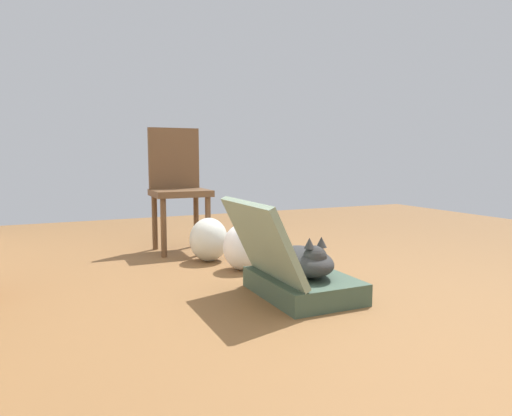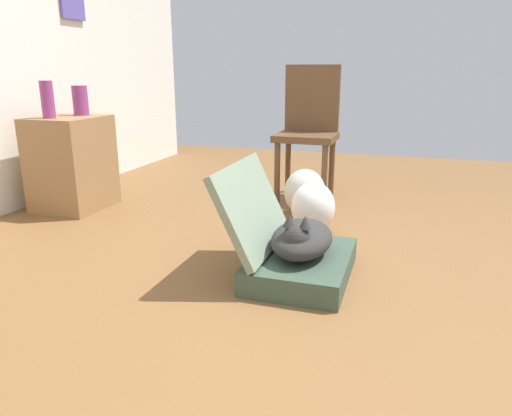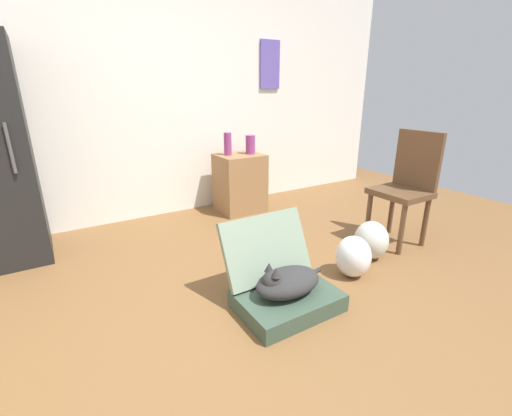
{
  "view_description": "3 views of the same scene",
  "coord_description": "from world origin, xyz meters",
  "views": [
    {
      "loc": [
        -1.84,
        1.28,
        0.76
      ],
      "look_at": [
        0.27,
        0.31,
        0.5
      ],
      "focal_mm": 31.68,
      "sensor_mm": 36.0,
      "label": 1
    },
    {
      "loc": [
        -1.84,
        -0.41,
        0.96
      ],
      "look_at": [
        0.19,
        0.25,
        0.34
      ],
      "focal_mm": 33.51,
      "sensor_mm": 36.0,
      "label": 2
    },
    {
      "loc": [
        -0.9,
        -1.44,
        1.33
      ],
      "look_at": [
        0.41,
        0.68,
        0.46
      ],
      "focal_mm": 24.03,
      "sensor_mm": 36.0,
      "label": 3
    }
  ],
  "objects": [
    {
      "name": "plastic_bag_white",
      "position": [
        0.91,
        0.12,
        0.16
      ],
      "size": [
        0.26,
        0.27,
        0.31
      ],
      "primitive_type": "ellipsoid",
      "color": "white",
      "rests_on": "ground"
    },
    {
      "name": "suitcase_base",
      "position": [
        0.25,
        0.04,
        0.06
      ],
      "size": [
        0.62,
        0.45,
        0.11
      ],
      "primitive_type": "cube",
      "color": "#384C3D",
      "rests_on": "ground"
    },
    {
      "name": "vase_short",
      "position": [
        1.04,
        1.82,
        0.75
      ],
      "size": [
        0.11,
        0.11,
        0.2
      ],
      "primitive_type": "cylinder",
      "color": "#8C387A",
      "rests_on": "side_table"
    },
    {
      "name": "plastic_bag_clear",
      "position": [
        1.25,
        0.24,
        0.16
      ],
      "size": [
        0.27,
        0.28,
        0.32
      ],
      "primitive_type": "ellipsoid",
      "color": "silver",
      "rests_on": "ground"
    },
    {
      "name": "vase_tall",
      "position": [
        0.79,
        1.89,
        0.77
      ],
      "size": [
        0.08,
        0.08,
        0.24
      ],
      "primitive_type": "cylinder",
      "color": "#8C387A",
      "rests_on": "side_table"
    },
    {
      "name": "side_table",
      "position": [
        0.92,
        1.85,
        0.32
      ],
      "size": [
        0.49,
        0.43,
        0.65
      ],
      "primitive_type": "cube",
      "color": "olive",
      "rests_on": "ground"
    },
    {
      "name": "ground_plane",
      "position": [
        0.0,
        0.0,
        0.0
      ],
      "size": [
        7.68,
        7.68,
        0.0
      ],
      "primitive_type": "plane",
      "color": "brown",
      "rests_on": "ground"
    },
    {
      "name": "cat",
      "position": [
        0.24,
        0.04,
        0.2
      ],
      "size": [
        0.52,
        0.28,
        0.23
      ],
      "color": "#2D2D2D",
      "rests_on": "suitcase_base"
    },
    {
      "name": "chair",
      "position": [
        1.75,
        0.33,
        0.54
      ],
      "size": [
        0.4,
        0.44,
        1.0
      ],
      "rotation": [
        0.0,
        0.0,
        -1.57
      ],
      "color": "brown",
      "rests_on": "ground"
    },
    {
      "name": "suitcase_lid",
      "position": [
        0.25,
        0.29,
        0.33
      ],
      "size": [
        0.62,
        0.23,
        0.42
      ],
      "primitive_type": "cube",
      "rotation": [
        1.12,
        0.0,
        0.0
      ],
      "color": "gray",
      "rests_on": "suitcase_base"
    }
  ]
}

